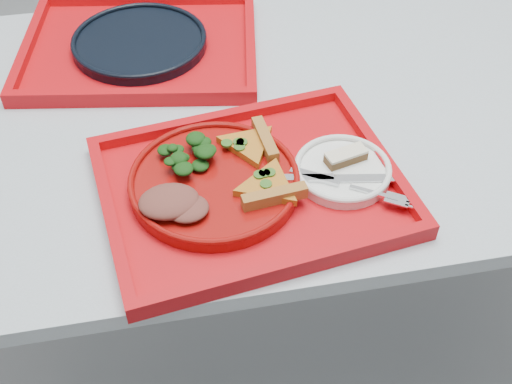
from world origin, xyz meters
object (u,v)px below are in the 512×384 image
tray_main (251,190)px  dessert_bar (346,156)px  dinner_plate (214,183)px  navy_plate (140,43)px  tray_far (141,49)px

tray_main → dessert_bar: dessert_bar is taller
dinner_plate → navy_plate: size_ratio=1.00×
tray_main → dinner_plate: size_ratio=1.73×
tray_main → tray_far: 0.44m
dessert_bar → dinner_plate: bearing=167.6°
tray_main → tray_far: same height
dinner_plate → dessert_bar: bearing=2.0°
dinner_plate → tray_main: bearing=-10.3°
dinner_plate → navy_plate: bearing=102.3°
tray_far → navy_plate: size_ratio=1.73×
tray_far → dessert_bar: dessert_bar is taller
tray_main → navy_plate: 0.44m
navy_plate → dinner_plate: bearing=-77.7°
tray_main → navy_plate: navy_plate is taller
tray_far → dessert_bar: size_ratio=6.42×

